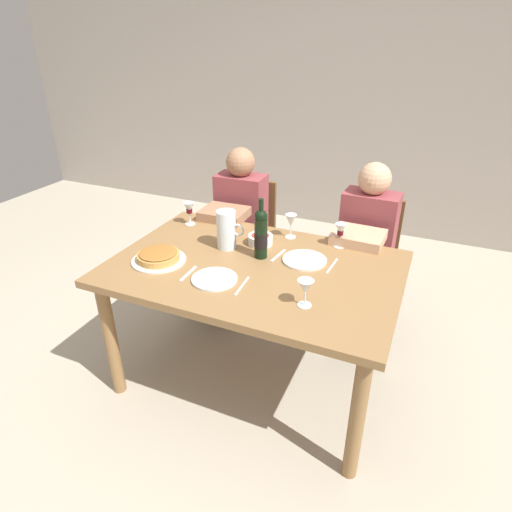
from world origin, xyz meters
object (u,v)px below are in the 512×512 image
Objects in this scene: salad_bowl at (260,239)px; dinner_plate_right_setting at (214,279)px; dining_table at (255,280)px; wine_glass_left_diner at (189,209)px; baked_tart at (158,257)px; wine_glass_spare at (305,288)px; diner_right at (362,252)px; wine_bottle at (261,234)px; water_pitcher at (227,232)px; chair_left at (248,231)px; chair_right at (368,254)px; diner_left at (235,229)px; dinner_plate_left_setting at (305,260)px; wine_glass_right_diner at (291,221)px; wine_glass_centre at (340,231)px.

dinner_plate_right_setting is (-0.05, -0.46, -0.03)m from salad_bowl.
wine_glass_left_diner is (-0.59, 0.33, 0.20)m from dining_table.
wine_glass_spare is at bearing -6.15° from baked_tart.
diner_right is (1.04, 0.33, -0.25)m from wine_glass_left_diner.
wine_bottle is at bearing 70.47° from dinner_plate_right_setting.
water_pitcher reaches higher than chair_left.
dining_table is 0.28m from salad_bowl.
chair_left reaches higher than baked_tart.
wine_bottle reaches higher than chair_right.
diner_left is at bearing 1.57° from diner_right.
salad_bowl is at bearing 83.90° from dinner_plate_right_setting.
diner_right reaches higher than dinner_plate_right_setting.
dining_table is 1.72× the size of chair_right.
water_pitcher is 0.20m from salad_bowl.
chair_left is at bearing -13.11° from diner_right.
dinner_plate_left_setting is at bearing -12.56° from wine_glass_left_diner.
baked_tart is 0.25× the size of diner_right.
diner_left is (-0.44, 0.57, -0.28)m from wine_bottle.
dinner_plate_left_setting is (0.30, -0.10, -0.03)m from salad_bowl.
dinner_plate_right_setting is (-0.35, -0.37, 0.00)m from dinner_plate_left_setting.
water_pitcher is 0.42m from wine_glass_left_diner.
diner_right is at bearing 17.75° from wine_glass_left_diner.
dinner_plate_left_setting is at bearing 11.84° from wine_bottle.
wine_glass_right_diner is at bearing 74.10° from dinner_plate_right_setting.
baked_tart is at bearing -146.45° from wine_glass_centre.
dining_table is 10.59× the size of salad_bowl.
diner_right is (0.39, 0.26, -0.25)m from wine_glass_right_diner.
wine_glass_right_diner reaches higher than wine_glass_spare.
wine_glass_left_diner is 0.64× the size of dinner_plate_right_setting.
diner_right reaches higher than wine_glass_right_diner.
wine_glass_spare is 0.43m from dinner_plate_left_setting.
salad_bowl reaches higher than dinner_plate_left_setting.
baked_tart is 0.25× the size of diner_left.
wine_glass_right_diner reaches higher than chair_left.
wine_glass_centre is 1.02m from chair_left.
dining_table is at bearing -97.98° from wine_glass_right_diner.
dinner_plate_right_setting is 0.20× the size of diner_left.
baked_tart is (-0.26, -0.29, -0.07)m from water_pitcher.
wine_glass_right_diner is at bearing 36.28° from diner_right.
baked_tart is at bearing -135.64° from salad_bowl.
diner_left and diner_right have the same top height.
chair_right is (0.23, 0.75, -0.27)m from dinner_plate_left_setting.
diner_right is (0.89, -0.01, 0.00)m from diner_left.
chair_left is (-0.23, 0.78, -0.36)m from water_pitcher.
water_pitcher is at bearing 107.10° from dinner_plate_right_setting.
wine_bottle is 0.63m from wine_glass_left_diner.
diner_left is at bearing 110.05° from dinner_plate_right_setting.
wine_bottle is 1.47× the size of dinner_plate_right_setting.
water_pitcher is (-0.23, 0.13, 0.19)m from dining_table.
wine_glass_right_diner is 0.13× the size of diner_right.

